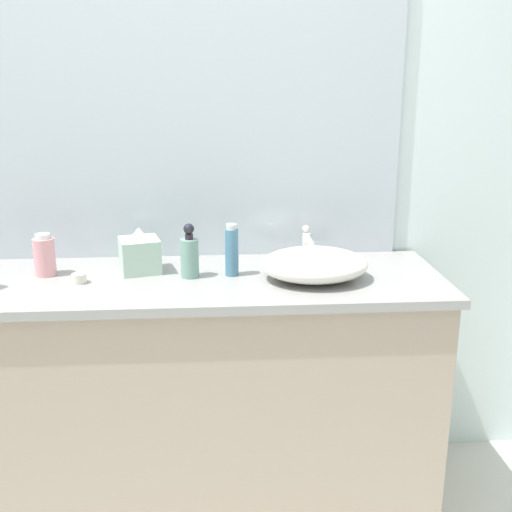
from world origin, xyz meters
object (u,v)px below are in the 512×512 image
Objects in this scene: lotion_bottle at (232,251)px; tissue_box at (140,253)px; spray_can at (44,256)px; candle_jar at (79,278)px; perfume_bottle at (190,255)px; sink_basin at (314,264)px.

tissue_box is (-0.32, 0.06, -0.02)m from lotion_bottle.
spray_can is 0.17m from candle_jar.
tissue_box is (-0.18, 0.07, -0.01)m from perfume_bottle.
tissue_box is at bearing 30.41° from candle_jar.
perfume_bottle is 1.28× the size of spray_can.
perfume_bottle reaches higher than spray_can.
sink_basin is at bearing -13.02° from lotion_bottle.
lotion_bottle is (-0.28, 0.06, 0.04)m from sink_basin.
sink_basin is at bearing -1.09° from candle_jar.
sink_basin is 0.61m from tissue_box.
lotion_bottle is 1.14× the size of tissue_box.
lotion_bottle is at bearing 5.46° from candle_jar.
candle_jar is (-0.19, -0.11, -0.05)m from tissue_box.
lotion_bottle is at bearing -4.35° from spray_can.
perfume_bottle is 3.96× the size of candle_jar.
perfume_bottle is (-0.42, 0.05, 0.03)m from sink_basin.
lotion_bottle reaches higher than sink_basin.
perfume_bottle is (-0.14, -0.01, -0.01)m from lotion_bottle.
tissue_box is 3.37× the size of candle_jar.
candle_jar is (-0.79, 0.01, -0.04)m from sink_basin.
lotion_bottle is 0.14m from perfume_bottle.
sink_basin is at bearing -6.99° from spray_can.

